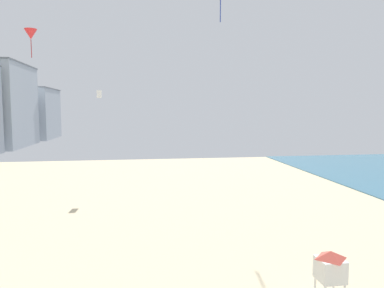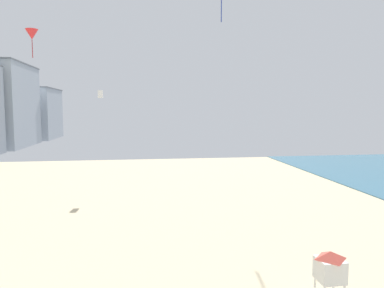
{
  "view_description": "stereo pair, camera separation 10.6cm",
  "coord_description": "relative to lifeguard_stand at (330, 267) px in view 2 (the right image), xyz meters",
  "views": [
    {
      "loc": [
        1.23,
        -4.51,
        8.78
      ],
      "look_at": [
        4.17,
        15.34,
        6.88
      ],
      "focal_mm": 34.32,
      "sensor_mm": 36.0,
      "label": 1
    },
    {
      "loc": [
        1.33,
        -4.52,
        8.78
      ],
      "look_at": [
        4.17,
        15.34,
        6.88
      ],
      "focal_mm": 34.32,
      "sensor_mm": 36.0,
      "label": 2
    }
  ],
  "objects": [
    {
      "name": "boardwalk_hotel_furthest",
      "position": [
        -40.55,
        101.04,
        5.67
      ],
      "size": [
        14.85,
        20.53,
        15.01
      ],
      "color": "#ADB7C1",
      "rests_on": "ground"
    },
    {
      "name": "kite_red_delta",
      "position": [
        -17.05,
        18.17,
        13.15
      ],
      "size": [
        1.04,
        1.04,
        2.35
      ],
      "color": "red"
    },
    {
      "name": "lifeguard_stand",
      "position": [
        0.0,
        0.0,
        0.0
      ],
      "size": [
        1.1,
        1.1,
        2.55
      ],
      "rotation": [
        0.0,
        0.0,
        0.04
      ],
      "color": "white",
      "rests_on": "ground"
    },
    {
      "name": "kite_white_box",
      "position": [
        -12.69,
        29.02,
        8.68
      ],
      "size": [
        0.54,
        0.54,
        0.84
      ],
      "color": "white"
    },
    {
      "name": "boardwalk_hotel_distant",
      "position": [
        -40.55,
        76.73,
        7.86
      ],
      "size": [
        12.96,
        21.83,
        19.38
      ],
      "color": "#ADB7C1",
      "rests_on": "ground"
    }
  ]
}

